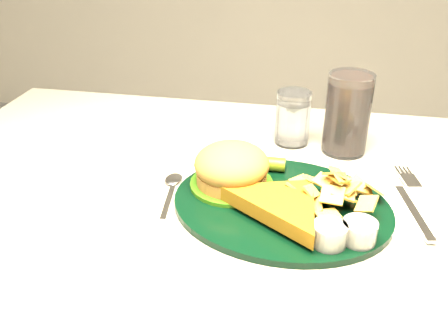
% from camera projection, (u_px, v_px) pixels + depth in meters
% --- Properties ---
extents(dinner_plate, '(0.38, 0.34, 0.08)m').
position_uv_depth(dinner_plate, '(282.00, 187.00, 0.76)').
color(dinner_plate, black).
rests_on(dinner_plate, table).
extents(water_glass, '(0.07, 0.07, 0.10)m').
position_uv_depth(water_glass, '(293.00, 118.00, 0.96)').
color(water_glass, white).
rests_on(water_glass, table).
extents(cola_glass, '(0.09, 0.09, 0.15)m').
position_uv_depth(cola_glass, '(347.00, 114.00, 0.92)').
color(cola_glass, black).
rests_on(cola_glass, table).
extents(fork_napkin, '(0.18, 0.22, 0.01)m').
position_uv_depth(fork_napkin, '(413.00, 208.00, 0.77)').
color(fork_napkin, white).
rests_on(fork_napkin, table).
extents(spoon, '(0.05, 0.14, 0.01)m').
position_uv_depth(spoon, '(168.00, 200.00, 0.79)').
color(spoon, silver).
rests_on(spoon, table).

